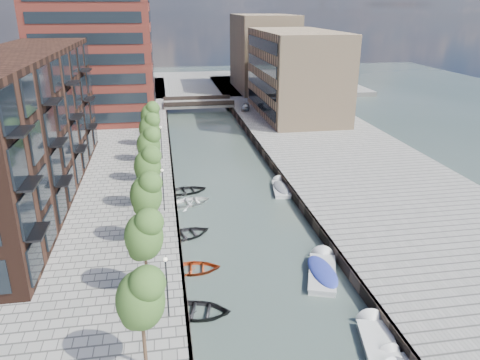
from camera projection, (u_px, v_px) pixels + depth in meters
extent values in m
plane|color=#38473F|center=(220.00, 163.00, 59.86)|extent=(300.00, 300.00, 0.00)
cube|color=gray|center=(339.00, 153.00, 62.18)|extent=(20.00, 140.00, 1.00)
cube|color=#332823|center=(171.00, 162.00, 58.74)|extent=(0.25, 140.00, 1.00)
cube|color=#332823|center=(266.00, 157.00, 60.64)|extent=(0.25, 140.00, 1.00)
cube|color=gray|center=(189.00, 85.00, 115.06)|extent=(80.00, 40.00, 1.00)
cube|color=black|center=(24.00, 128.00, 44.70)|extent=(8.00, 38.00, 14.00)
cube|color=#96372B|center=(93.00, 25.00, 74.65)|extent=(18.00, 18.00, 30.00)
cube|color=tan|center=(296.00, 73.00, 79.84)|extent=(12.00, 25.00, 14.00)
cube|color=tan|center=(263.00, 53.00, 103.48)|extent=(12.00, 20.00, 16.00)
cube|color=gray|center=(198.00, 104.00, 88.94)|extent=(13.00, 6.00, 0.60)
cube|color=#332823|center=(200.00, 104.00, 86.14)|extent=(13.00, 0.40, 0.80)
cube|color=#332823|center=(197.00, 98.00, 91.31)|extent=(13.00, 0.40, 0.80)
cylinder|color=#382619|center=(144.00, 340.00, 24.40)|extent=(0.20, 0.20, 3.20)
ellipsoid|color=#28491B|center=(140.00, 296.00, 23.44)|extent=(2.50, 2.50, 3.25)
cylinder|color=#382619|center=(147.00, 270.00, 30.86)|extent=(0.20, 0.20, 3.20)
ellipsoid|color=#28491B|center=(144.00, 233.00, 29.90)|extent=(2.50, 2.50, 3.25)
cylinder|color=#382619|center=(148.00, 224.00, 37.32)|extent=(0.20, 0.20, 3.20)
ellipsoid|color=#28491B|center=(146.00, 192.00, 36.36)|extent=(2.50, 2.50, 3.25)
cylinder|color=#382619|center=(149.00, 192.00, 43.78)|extent=(0.20, 0.20, 3.20)
ellipsoid|color=#28491B|center=(147.00, 164.00, 42.82)|extent=(2.50, 2.50, 3.25)
cylinder|color=#382619|center=(150.00, 168.00, 50.24)|extent=(0.20, 0.20, 3.20)
ellipsoid|color=#28491B|center=(148.00, 143.00, 49.28)|extent=(2.50, 2.50, 3.25)
cylinder|color=#382619|center=(151.00, 149.00, 56.70)|extent=(0.20, 0.20, 3.20)
ellipsoid|color=#28491B|center=(149.00, 127.00, 55.74)|extent=(2.50, 2.50, 3.25)
cylinder|color=#382619|center=(151.00, 134.00, 63.16)|extent=(0.20, 0.20, 3.20)
ellipsoid|color=#28491B|center=(150.00, 114.00, 62.20)|extent=(2.50, 2.50, 3.25)
cylinder|color=black|center=(167.00, 288.00, 28.15)|extent=(0.10, 0.10, 4.00)
sphere|color=#FFF2CC|center=(165.00, 259.00, 27.45)|extent=(0.24, 0.24, 0.24)
cylinder|color=black|center=(163.00, 191.00, 42.92)|extent=(0.10, 0.10, 4.00)
sphere|color=#FFF2CC|center=(162.00, 170.00, 42.22)|extent=(0.24, 0.24, 0.24)
cylinder|color=black|center=(161.00, 143.00, 57.69)|extent=(0.10, 0.10, 4.00)
sphere|color=#FFF2CC|center=(160.00, 127.00, 56.98)|extent=(0.24, 0.24, 0.24)
imported|color=black|center=(197.00, 314.00, 30.63)|extent=(5.15, 4.17, 0.94)
imported|color=#252427|center=(187.00, 236.00, 40.93)|extent=(5.11, 4.33, 0.90)
imported|color=#A43311|center=(194.00, 271.00, 35.64)|extent=(4.20, 3.10, 0.84)
imported|color=white|center=(191.00, 204.00, 47.58)|extent=(5.00, 4.27, 0.88)
imported|color=black|center=(187.00, 192.00, 50.47)|extent=(4.83, 3.81, 0.90)
cone|color=#B8B8B6|center=(392.00, 358.00, 26.69)|extent=(1.53, 0.83, 1.51)
cube|color=silver|center=(381.00, 354.00, 27.11)|extent=(2.84, 5.26, 0.71)
cube|color=silver|center=(381.00, 348.00, 26.98)|extent=(2.94, 5.39, 0.11)
cone|color=silver|center=(371.00, 325.00, 29.43)|extent=(2.01, 1.34, 1.84)
cube|color=beige|center=(322.00, 277.00, 34.78)|extent=(3.46, 5.43, 0.72)
cube|color=beige|center=(322.00, 272.00, 34.65)|extent=(3.58, 5.56, 0.11)
cone|color=beige|center=(322.00, 259.00, 37.11)|extent=(2.10, 1.56, 1.88)
ellipsoid|color=navy|center=(322.00, 271.00, 34.63)|extent=(3.21, 4.97, 0.62)
cube|color=silver|center=(281.00, 191.00, 50.79)|extent=(2.28, 4.60, 0.62)
cube|color=silver|center=(281.00, 188.00, 50.67)|extent=(2.37, 4.70, 0.10)
cone|color=silver|center=(279.00, 183.00, 52.83)|extent=(1.74, 1.10, 1.63)
ellipsoid|color=#595C61|center=(281.00, 188.00, 50.65)|extent=(2.12, 4.20, 0.54)
imported|color=silver|center=(245.00, 107.00, 84.90)|extent=(2.19, 3.69, 1.18)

